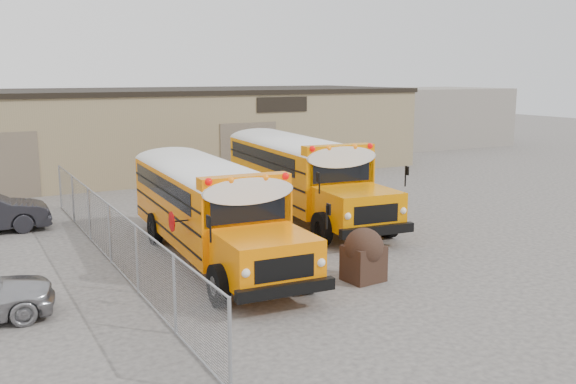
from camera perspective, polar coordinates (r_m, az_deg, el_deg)
name	(u,v)px	position (r m, az deg, el deg)	size (l,w,h in m)	color
ground	(337,261)	(19.36, 4.36, -6.15)	(120.00, 120.00, 0.00)	#464340
warehouse	(147,130)	(37.13, -12.44, 5.37)	(30.20, 10.20, 4.67)	#8A7755
chainlink_fence	(110,233)	(19.60, -15.55, -3.57)	(0.07, 18.07, 1.81)	#92959A
distant_building_right	(431,116)	(52.32, 12.57, 6.60)	(10.00, 8.00, 4.40)	gray
school_bus_left	(159,173)	(25.44, -11.39, 1.68)	(3.33, 10.31, 2.98)	orange
school_bus_right	(245,151)	(31.20, -3.88, 3.65)	(3.54, 10.95, 3.15)	orange
tarp_bundle	(364,254)	(17.46, 6.75, -5.48)	(1.07, 1.07, 1.46)	black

